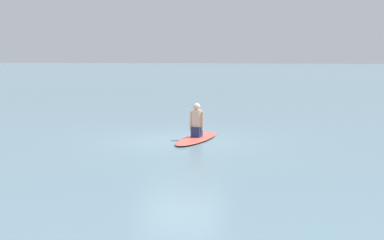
{
  "coord_description": "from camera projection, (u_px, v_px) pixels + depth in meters",
  "views": [
    {
      "loc": [
        -15.6,
        -5.21,
        2.47
      ],
      "look_at": [
        0.17,
        -0.3,
        0.61
      ],
      "focal_mm": 52.32,
      "sensor_mm": 36.0,
      "label": 1
    }
  ],
  "objects": [
    {
      "name": "ground_plane",
      "position": [
        181.0,
        141.0,
        16.62
      ],
      "size": [
        400.0,
        400.0,
        0.0
      ],
      "primitive_type": "plane",
      "color": "slate"
    },
    {
      "name": "person_paddler",
      "position": [
        197.0,
        122.0,
        16.75
      ],
      "size": [
        0.34,
        0.44,
        1.02
      ],
      "rotation": [
        0.0,
        0.0,
        -0.03
      ],
      "color": "navy",
      "rests_on": "surfboard"
    },
    {
      "name": "surfboard",
      "position": [
        197.0,
        138.0,
        16.8
      ],
      "size": [
        3.12,
        0.87,
        0.09
      ],
      "primitive_type": "ellipsoid",
      "rotation": [
        0.0,
        0.0,
        -0.03
      ],
      "color": "#D84C3F",
      "rests_on": "ground"
    }
  ]
}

